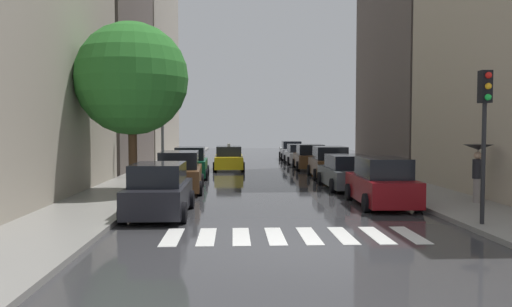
{
  "coord_description": "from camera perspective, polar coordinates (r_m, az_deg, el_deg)",
  "views": [
    {
      "loc": [
        -1.55,
        -11.68,
        2.85
      ],
      "look_at": [
        0.02,
        23.11,
        1.09
      ],
      "focal_mm": 35.41,
      "sensor_mm": 36.0,
      "label": 1
    }
  ],
  "objects": [
    {
      "name": "traffic_light_right_corner",
      "position": [
        15.45,
        24.44,
        4.25
      ],
      "size": [
        0.3,
        0.42,
        4.3
      ],
      "color": "black",
      "rests_on": "sidewalk_right"
    },
    {
      "name": "parked_car_left_nearest",
      "position": [
        16.7,
        -10.86,
        -4.21
      ],
      "size": [
        2.01,
        4.29,
        1.72
      ],
      "rotation": [
        0.0,
        0.0,
        1.57
      ],
      "color": "black",
      "rests_on": "ground"
    },
    {
      "name": "lamp_post_left",
      "position": [
        29.03,
        -10.56,
        6.22
      ],
      "size": [
        0.6,
        0.28,
        7.74
      ],
      "color": "#595B60",
      "rests_on": "sidewalk_left"
    },
    {
      "name": "parked_car_right_nearest",
      "position": [
        19.09,
        14.0,
        -3.29
      ],
      "size": [
        2.08,
        4.5,
        1.78
      ],
      "rotation": [
        0.0,
        0.0,
        1.54
      ],
      "color": "maroon",
      "rests_on": "ground"
    },
    {
      "name": "parked_car_left_second",
      "position": [
        22.93,
        -8.62,
        -2.17
      ],
      "size": [
        2.24,
        4.85,
        1.81
      ],
      "rotation": [
        0.0,
        0.0,
        1.61
      ],
      "color": "brown",
      "rests_on": "ground"
    },
    {
      "name": "pedestrian_foreground",
      "position": [
        19.88,
        23.77,
        -0.71
      ],
      "size": [
        1.03,
        1.03,
        2.11
      ],
      "rotation": [
        0.0,
        0.0,
        3.38
      ],
      "color": "gray",
      "rests_on": "sidewalk_right"
    },
    {
      "name": "sidewalk_right",
      "position": [
        36.68,
        10.11,
        -1.5
      ],
      "size": [
        3.0,
        72.0,
        0.15
      ],
      "primitive_type": "cube",
      "color": "gray",
      "rests_on": "ground"
    },
    {
      "name": "building_left_mid",
      "position": [
        36.62,
        -17.74,
        8.86
      ],
      "size": [
        6.0,
        12.4,
        13.49
      ],
      "primitive_type": "cube",
      "color": "#564C47",
      "rests_on": "ground"
    },
    {
      "name": "parked_car_right_fifth",
      "position": [
        40.46,
        4.88,
        -0.12
      ],
      "size": [
        2.17,
        4.53,
        1.56
      ],
      "rotation": [
        0.0,
        0.0,
        1.56
      ],
      "color": "#B2B7BF",
      "rests_on": "ground"
    },
    {
      "name": "ground_plane",
      "position": [
        35.83,
        -0.09,
        -1.71
      ],
      "size": [
        28.0,
        72.0,
        0.04
      ],
      "primitive_type": "cube",
      "color": "#333336"
    },
    {
      "name": "parked_car_right_fourth",
      "position": [
        35.14,
        6.11,
        -0.47
      ],
      "size": [
        2.26,
        4.37,
        1.73
      ],
      "rotation": [
        0.0,
        0.0,
        1.54
      ],
      "color": "brown",
      "rests_on": "ground"
    },
    {
      "name": "taxi_midroad",
      "position": [
        34.28,
        -3.08,
        -0.61
      ],
      "size": [
        2.1,
        4.48,
        1.81
      ],
      "rotation": [
        0.0,
        0.0,
        1.58
      ],
      "color": "yellow",
      "rests_on": "ground"
    },
    {
      "name": "parked_car_right_second",
      "position": [
        24.11,
        10.2,
        -2.14
      ],
      "size": [
        2.15,
        4.8,
        1.6
      ],
      "rotation": [
        0.0,
        0.0,
        1.57
      ],
      "color": "#474C51",
      "rests_on": "ground"
    },
    {
      "name": "street_tree_left",
      "position": [
        22.06,
        -13.84,
        8.18
      ],
      "size": [
        4.74,
        4.74,
        7.15
      ],
      "color": "#513823",
      "rests_on": "sidewalk_left"
    },
    {
      "name": "sidewalk_left",
      "position": [
        36.13,
        -10.45,
        -1.57
      ],
      "size": [
        3.0,
        72.0,
        0.15
      ],
      "primitive_type": "cube",
      "color": "gray",
      "rests_on": "ground"
    },
    {
      "name": "parked_car_left_third",
      "position": [
        28.85,
        -7.4,
        -1.16
      ],
      "size": [
        2.08,
        4.13,
        1.78
      ],
      "rotation": [
        0.0,
        0.0,
        1.59
      ],
      "color": "#0C4C2D",
      "rests_on": "ground"
    },
    {
      "name": "building_left_far",
      "position": [
        52.87,
        -13.16,
        12.71
      ],
      "size": [
        6.0,
        18.33,
        23.89
      ],
      "primitive_type": "cube",
      "color": "#9E9384",
      "rests_on": "ground"
    },
    {
      "name": "parked_car_right_sixth",
      "position": [
        45.95,
        3.99,
        0.3
      ],
      "size": [
        2.16,
        4.62,
        1.67
      ],
      "rotation": [
        0.0,
        0.0,
        1.54
      ],
      "color": "#B2B7BF",
      "rests_on": "ground"
    },
    {
      "name": "parked_car_right_third",
      "position": [
        29.27,
        8.28,
        -1.09
      ],
      "size": [
        2.27,
        4.5,
        1.8
      ],
      "rotation": [
        0.0,
        0.0,
        1.54
      ],
      "color": "brown",
      "rests_on": "ground"
    },
    {
      "name": "crosswalk_stripes",
      "position": [
        13.51,
        4.11,
        -9.27
      ],
      "size": [
        6.75,
        2.2,
        0.01
      ],
      "color": "silver",
      "rests_on": "ground"
    }
  ]
}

